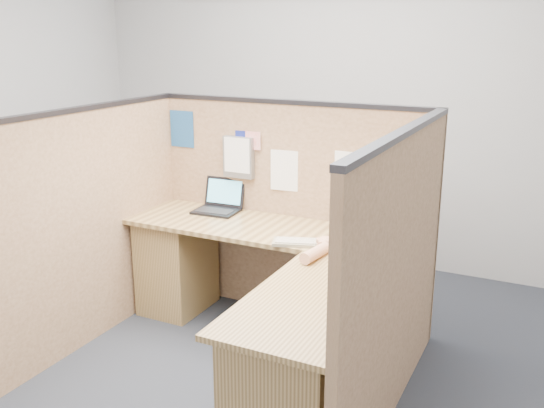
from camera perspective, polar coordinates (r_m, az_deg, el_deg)
The scene contains 13 objects.
floor at distance 3.74m, azimuth -5.06°, elevation -15.83°, with size 5.00×5.00×0.00m, color #1F232C.
wall_back at distance 5.26m, azimuth 7.54°, elevation 9.59°, with size 5.00×5.00×0.00m, color #A4A5A9.
cubicle_partitions at distance 3.75m, azimuth -1.97°, elevation -2.72°, with size 2.06×1.83×1.53m.
l_desk at distance 3.70m, azimuth -0.42°, elevation -9.28°, with size 1.95×1.75×0.73m.
laptop at distance 4.35m, azimuth -4.89°, elevation 0.09°, with size 0.32×0.31×0.22m.
keyboard at distance 3.66m, azimuth 3.12°, elevation -3.64°, with size 0.41×0.25×0.03m.
mouse at distance 3.61m, azimuth 5.04°, elevation -3.81°, with size 0.10×0.06×0.04m, color silver.
hand_forearm at distance 3.49m, azimuth 4.40°, elevation -4.27°, with size 0.10×0.37×0.08m.
blue_poster at distance 4.53m, azimuth -8.47°, elevation 7.00°, with size 0.20×0.00×0.27m, color navy.
american_flag at distance 4.24m, azimuth -2.55°, elevation 5.89°, with size 0.20×0.01×0.34m.
file_holder at distance 4.27m, azimuth -3.17°, elevation 4.43°, with size 0.23×0.05×0.29m.
paper_left at distance 4.15m, azimuth 1.31°, elevation 3.15°, with size 0.22×0.00×0.28m, color white.
paper_right at distance 3.98m, azimuth 7.34°, elevation 2.91°, with size 0.22×0.00×0.28m, color white.
Camera 1 is at (1.69, -2.70, 1.97)m, focal length 40.00 mm.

